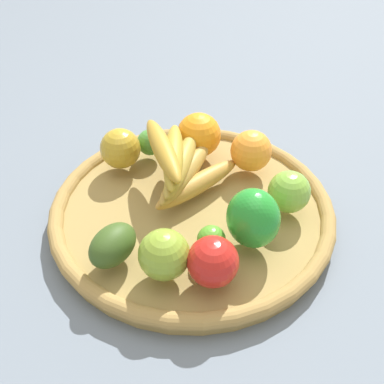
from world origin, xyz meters
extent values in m
plane|color=slate|center=(0.00, 0.00, 0.00)|extent=(2.40, 2.40, 0.00)
cylinder|color=#9A8046|center=(0.00, 0.00, 0.01)|extent=(0.43, 0.43, 0.02)
torus|color=#A07E43|center=(0.00, 0.00, 0.02)|extent=(0.45, 0.45, 0.02)
sphere|color=#7AB13B|center=(0.05, 0.14, 0.07)|extent=(0.09, 0.09, 0.06)
sphere|color=#489039|center=(-0.15, -0.04, 0.06)|extent=(0.06, 0.06, 0.05)
ellipsoid|color=#B88738|center=(-0.02, 0.02, 0.05)|extent=(0.11, 0.17, 0.03)
ellipsoid|color=#AD873A|center=(-0.04, 0.00, 0.07)|extent=(0.15, 0.13, 0.03)
ellipsoid|color=#AC8E38|center=(-0.04, -0.01, 0.08)|extent=(0.17, 0.11, 0.03)
ellipsoid|color=#AE9330|center=(-0.05, -0.02, 0.09)|extent=(0.18, 0.07, 0.03)
ellipsoid|color=#B2892A|center=(-0.05, -0.03, 0.11)|extent=(0.17, 0.04, 0.03)
sphere|color=orange|center=(-0.06, 0.12, 0.07)|extent=(0.10, 0.10, 0.07)
sphere|color=#519D2B|center=(0.11, 0.00, 0.06)|extent=(0.06, 0.06, 0.04)
sphere|color=orange|center=(-0.12, 0.04, 0.08)|extent=(0.10, 0.10, 0.08)
ellipsoid|color=#23912D|center=(0.10, 0.06, 0.08)|extent=(0.10, 0.10, 0.09)
sphere|color=#82A330|center=(0.13, -0.07, 0.07)|extent=(0.09, 0.09, 0.07)
sphere|color=#B49327|center=(-0.12, -0.09, 0.07)|extent=(0.10, 0.10, 0.07)
ellipsoid|color=#35501D|center=(0.09, -0.13, 0.06)|extent=(0.09, 0.09, 0.05)
sphere|color=red|center=(0.16, -0.01, 0.07)|extent=(0.08, 0.08, 0.07)
camera|label=1|loc=(0.54, -0.14, 0.52)|focal=43.95mm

